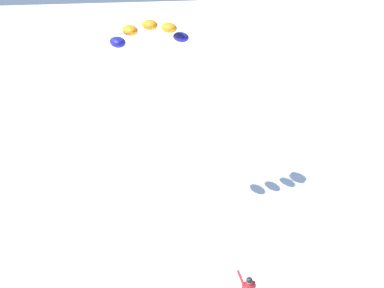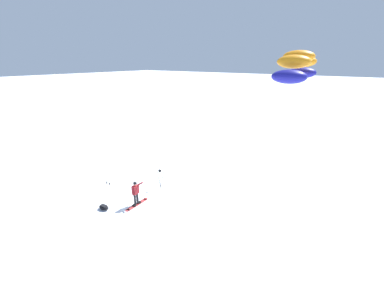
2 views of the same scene
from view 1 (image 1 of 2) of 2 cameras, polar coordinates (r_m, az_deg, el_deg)
The scene contains 1 object.
traction_kite at distance 15.46m, azimuth -7.29°, elevation 18.68°, with size 3.70×1.40×1.06m.
Camera 1 is at (3.96, 5.94, 10.70)m, focal length 30.68 mm.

